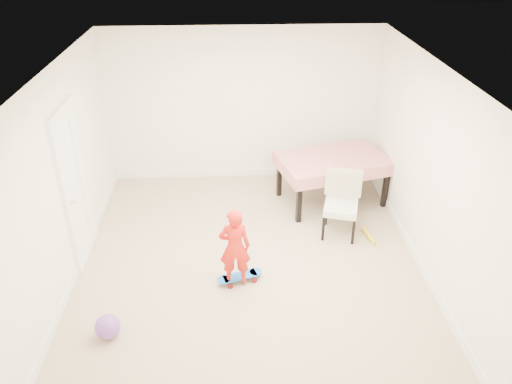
{
  "coord_description": "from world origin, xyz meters",
  "views": [
    {
      "loc": [
        -0.18,
        -5.41,
        4.12
      ],
      "look_at": [
        0.1,
        0.2,
        0.95
      ],
      "focal_mm": 35.0,
      "sensor_mm": 36.0,
      "label": 1
    }
  ],
  "objects_px": {
    "balloon": "(108,327)",
    "dining_chair": "(341,206)",
    "child": "(235,250)",
    "skateboard": "(240,278)",
    "dining_table": "(332,179)"
  },
  "relations": [
    {
      "from": "dining_table",
      "to": "child",
      "type": "distance_m",
      "value": 2.55
    },
    {
      "from": "skateboard",
      "to": "balloon",
      "type": "height_order",
      "value": "balloon"
    },
    {
      "from": "dining_table",
      "to": "child",
      "type": "height_order",
      "value": "child"
    },
    {
      "from": "dining_chair",
      "to": "child",
      "type": "height_order",
      "value": "child"
    },
    {
      "from": "child",
      "to": "dining_table",
      "type": "bearing_deg",
      "value": -129.33
    },
    {
      "from": "balloon",
      "to": "dining_chair",
      "type": "bearing_deg",
      "value": 32.54
    },
    {
      "from": "dining_table",
      "to": "skateboard",
      "type": "relative_size",
      "value": 2.79
    },
    {
      "from": "dining_chair",
      "to": "child",
      "type": "distance_m",
      "value": 1.84
    },
    {
      "from": "skateboard",
      "to": "balloon",
      "type": "bearing_deg",
      "value": -167.4
    },
    {
      "from": "dining_table",
      "to": "skateboard",
      "type": "distance_m",
      "value": 2.5
    },
    {
      "from": "dining_chair",
      "to": "child",
      "type": "xyz_separation_m",
      "value": [
        -1.52,
        -1.04,
        0.05
      ]
    },
    {
      "from": "dining_table",
      "to": "child",
      "type": "xyz_separation_m",
      "value": [
        -1.57,
        -2.01,
        0.14
      ]
    },
    {
      "from": "skateboard",
      "to": "balloon",
      "type": "xyz_separation_m",
      "value": [
        -1.47,
        -0.88,
        0.1
      ]
    },
    {
      "from": "dining_table",
      "to": "balloon",
      "type": "bearing_deg",
      "value": -151.56
    },
    {
      "from": "skateboard",
      "to": "child",
      "type": "xyz_separation_m",
      "value": [
        -0.06,
        -0.05,
        0.48
      ]
    }
  ]
}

